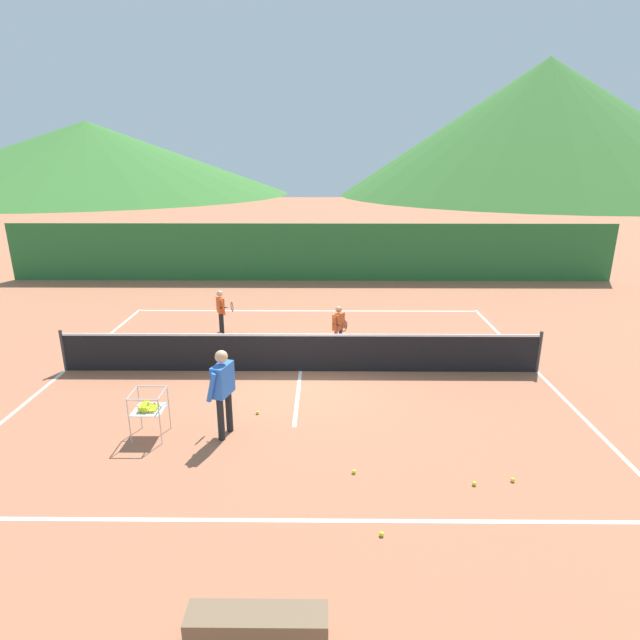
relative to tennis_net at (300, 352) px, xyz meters
name	(u,v)px	position (x,y,z in m)	size (l,w,h in m)	color
ground_plane	(300,371)	(0.00, 0.00, -0.50)	(120.00, 120.00, 0.00)	#A86647
line_baseline_near	(284,520)	(0.00, -5.41, -0.50)	(11.66, 0.08, 0.01)	white
line_baseline_far	(307,311)	(0.00, 5.19, -0.50)	(11.66, 0.08, 0.01)	white
line_sideline_west	(66,370)	(-5.83, 0.00, -0.50)	(0.08, 10.60, 0.01)	white
line_sideline_east	(537,372)	(5.83, 0.00, -0.50)	(0.08, 10.60, 0.01)	white
line_service_center	(300,371)	(0.00, 0.00, -0.50)	(0.08, 5.48, 0.01)	white
tennis_net	(300,352)	(0.00, 0.00, 0.00)	(11.70, 0.08, 1.05)	#333338
instructor	(223,385)	(-1.28, -3.03, 0.53)	(0.47, 0.84, 1.72)	black
student_0	(221,308)	(-2.48, 2.86, 0.29)	(0.58, 0.54, 1.31)	black
student_1	(339,325)	(0.97, 1.36, 0.27)	(0.42, 0.70, 1.27)	navy
ball_cart	(148,408)	(-2.69, -3.08, 0.09)	(0.58, 0.58, 0.90)	#B7B7BC
tennis_ball_0	(354,472)	(1.08, -4.25, -0.47)	(0.07, 0.07, 0.07)	yellow
tennis_ball_1	(258,412)	(-0.78, -2.21, -0.47)	(0.07, 0.07, 0.07)	yellow
tennis_ball_2	(382,534)	(1.39, -5.72, -0.47)	(0.07, 0.07, 0.07)	yellow
tennis_ball_4	(513,480)	(3.65, -4.46, -0.47)	(0.07, 0.07, 0.07)	yellow
tennis_ball_5	(474,483)	(3.00, -4.56, -0.47)	(0.07, 0.07, 0.07)	yellow
windscreen_fence	(311,252)	(0.00, 9.79, 0.72)	(25.66, 0.08, 2.44)	#286B33
courtside_bench	(258,630)	(-0.12, -7.39, -0.27)	(1.50, 0.36, 0.46)	brown
hill_0	(542,129)	(30.59, 63.10, 8.52)	(55.36, 55.36, 18.05)	#38702D
hill_1	(90,158)	(-33.87, 65.92, 4.64)	(57.83, 57.83, 10.28)	#38702D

